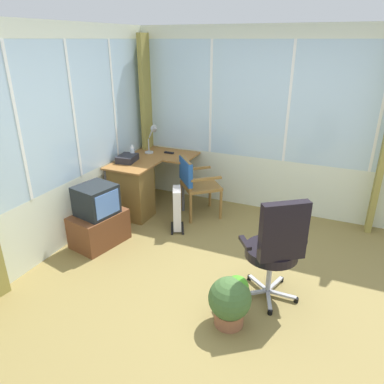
% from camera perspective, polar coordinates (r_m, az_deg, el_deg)
% --- Properties ---
extents(ground, '(5.00, 5.40, 0.06)m').
position_cam_1_polar(ground, '(3.82, 7.38, -15.41)').
color(ground, olive).
extents(north_window_panel, '(4.00, 0.07, 2.52)m').
position_cam_1_polar(north_window_panel, '(4.30, -21.56, 6.99)').
color(north_window_panel, silver).
rests_on(north_window_panel, ground).
extents(east_window_panel, '(0.07, 4.40, 2.52)m').
position_cam_1_polar(east_window_panel, '(5.11, 14.85, 10.14)').
color(east_window_panel, silver).
rests_on(east_window_panel, ground).
extents(curtain_corner, '(0.33, 0.10, 2.42)m').
position_cam_1_polar(curtain_corner, '(5.70, -7.06, 11.52)').
color(curtain_corner, olive).
rests_on(curtain_corner, ground).
extents(desk, '(1.23, 0.94, 0.75)m').
position_cam_1_polar(desk, '(5.11, -9.25, 0.59)').
color(desk, '#98632F').
rests_on(desk, ground).
extents(desk_lamp, '(0.24, 0.21, 0.42)m').
position_cam_1_polar(desk_lamp, '(5.46, -6.08, 9.11)').
color(desk_lamp, '#B2B7BC').
rests_on(desk_lamp, desk).
extents(tv_remote, '(0.05, 0.15, 0.02)m').
position_cam_1_polar(tv_remote, '(5.44, -3.67, 6.25)').
color(tv_remote, black).
rests_on(tv_remote, desk).
extents(spray_bottle, '(0.06, 0.06, 0.22)m').
position_cam_1_polar(spray_bottle, '(5.22, -9.44, 6.32)').
color(spray_bottle, silver).
rests_on(spray_bottle, desk).
extents(paper_tray, '(0.33, 0.27, 0.09)m').
position_cam_1_polar(paper_tray, '(5.13, -10.23, 5.27)').
color(paper_tray, '#25242B').
rests_on(paper_tray, desk).
extents(wooden_armchair, '(0.68, 0.68, 0.86)m').
position_cam_1_polar(wooden_armchair, '(4.97, 0.15, 2.01)').
color(wooden_armchair, olive).
rests_on(wooden_armchair, ground).
extents(office_chair, '(0.60, 0.61, 1.09)m').
position_cam_1_polar(office_chair, '(3.38, 13.24, -8.18)').
color(office_chair, '#B7B7BF').
rests_on(office_chair, ground).
extents(tv_on_stand, '(0.72, 0.56, 0.76)m').
position_cam_1_polar(tv_on_stand, '(4.51, -14.64, -4.07)').
color(tv_on_stand, brown).
rests_on(tv_on_stand, ground).
extents(space_heater, '(0.37, 0.29, 0.58)m').
position_cam_1_polar(space_heater, '(4.72, -2.40, -2.60)').
color(space_heater, silver).
rests_on(space_heater, ground).
extents(potted_plant, '(0.38, 0.38, 0.46)m').
position_cam_1_polar(potted_plant, '(3.27, 6.14, -16.58)').
color(potted_plant, '#955B3F').
rests_on(potted_plant, ground).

